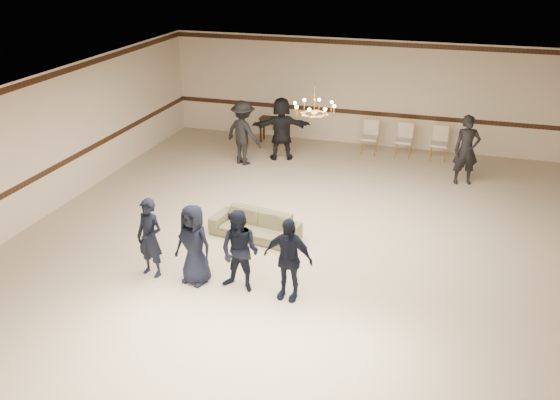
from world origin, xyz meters
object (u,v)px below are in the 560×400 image
at_px(boy_c, 240,251).
at_px(banquet_chair_left, 370,137).
at_px(settee, 255,225).
at_px(adult_mid, 281,128).
at_px(chandelier, 315,99).
at_px(boy_b, 194,245).
at_px(adult_right, 466,150).
at_px(boy_d, 288,259).
at_px(adult_left, 243,133).
at_px(console_table, 275,130).
at_px(banquet_chair_right, 439,144).
at_px(boy_a, 150,238).
at_px(banquet_chair_mid, 404,141).

bearing_deg(boy_c, banquet_chair_left, 90.31).
xyz_separation_m(settee, adult_mid, (-0.93, 4.94, 0.63)).
distance_m(chandelier, boy_b, 3.97).
distance_m(adult_mid, banquet_chair_left, 2.68).
bearing_deg(adult_right, adult_mid, 159.62).
distance_m(boy_c, settee, 2.16).
xyz_separation_m(boy_d, adult_left, (-3.17, 6.30, 0.13)).
relative_size(boy_d, settee, 0.81).
height_order(boy_b, adult_right, adult_right).
relative_size(chandelier, console_table, 1.00).
bearing_deg(adult_left, adult_mid, -120.98).
distance_m(chandelier, banquet_chair_right, 6.18).
distance_m(boy_a, banquet_chair_mid, 9.04).
distance_m(boy_a, adult_right, 8.61).
height_order(boy_d, console_table, boy_d).
xyz_separation_m(boy_b, banquet_chair_right, (3.88, 8.21, -0.28)).
distance_m(settee, adult_right, 6.20).
relative_size(settee, banquet_chair_right, 1.94).
distance_m(adult_left, adult_right, 6.01).
bearing_deg(adult_right, boy_b, -140.94).
relative_size(boy_c, adult_mid, 0.85).
bearing_deg(boy_a, adult_right, 62.11).
height_order(boy_d, adult_right, adult_right).
bearing_deg(banquet_chair_left, adult_mid, -152.03).
bearing_deg(console_table, boy_b, -82.57).
relative_size(boy_a, banquet_chair_left, 1.57).
relative_size(boy_c, console_table, 1.65).
relative_size(adult_right, console_table, 1.94).
relative_size(boy_a, boy_d, 1.00).
bearing_deg(chandelier, console_table, 115.66).
xyz_separation_m(boy_c, adult_left, (-2.27, 6.30, 0.13)).
bearing_deg(banquet_chair_mid, adult_left, -154.27).
xyz_separation_m(boy_a, banquet_chair_mid, (3.78, 8.21, -0.28)).
distance_m(boy_c, boy_d, 0.90).
distance_m(boy_b, boy_c, 0.90).
height_order(banquet_chair_mid, banquet_chair_right, same).
height_order(boy_a, boy_b, same).
xyz_separation_m(chandelier, adult_mid, (-1.93, 3.96, -1.97)).
distance_m(chandelier, adult_left, 4.74).
height_order(banquet_chair_right, console_table, banquet_chair_right).
bearing_deg(banquet_chair_right, boy_c, -107.17).
xyz_separation_m(boy_b, adult_mid, (-0.47, 7.00, 0.13)).
xyz_separation_m(chandelier, banquet_chair_left, (0.42, 5.17, -2.38)).
relative_size(boy_b, adult_right, 0.85).
bearing_deg(boy_a, boy_b, 12.07).
height_order(boy_d, settee, boy_d).
height_order(boy_c, console_table, boy_c).
bearing_deg(banquet_chair_right, boy_a, -117.43).
bearing_deg(banquet_chair_right, boy_b, -112.52).
relative_size(boy_c, settee, 0.81).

